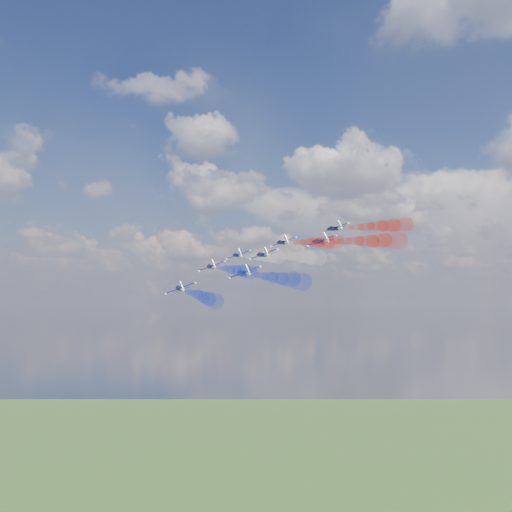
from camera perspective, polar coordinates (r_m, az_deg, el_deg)
The scene contains 16 objects.
jet_lead at distance 183.51m, azimuth -1.76°, elevation 0.06°, with size 8.23×10.29×2.74m, color black, non-canonical shape.
trail_lead at distance 164.21m, azimuth 0.25°, elevation -0.05°, with size 3.43×31.39×3.43m, color white, non-canonical shape.
jet_inner_left at distance 168.23m, azimuth -4.24°, elevation -1.01°, with size 8.23×10.29×2.74m, color black, non-canonical shape.
trail_inner_left at distance 148.69m, azimuth -2.34°, elevation -1.27°, with size 3.43×31.39×3.43m, color #1A33DD, non-canonical shape.
jet_inner_right at distance 173.18m, azimuth 2.53°, elevation 1.27°, with size 8.23×10.29×2.74m, color black, non-canonical shape.
trail_inner_right at distance 154.43m, azimuth 5.20°, elevation 1.31°, with size 3.43×31.39×3.43m, color red, non-canonical shape.
jet_outer_left at distance 151.80m, azimuth -7.19°, elevation -3.08°, with size 8.23×10.29×2.74m, color black, non-canonical shape.
trail_outer_left at distance 132.06m, azimuth -5.49°, elevation -3.69°, with size 3.43×31.39×3.43m, color #1A33DD, non-canonical shape.
jet_center_third at distance 157.06m, azimuth 0.64°, elevation 0.10°, with size 8.23×10.29×2.74m, color black, non-canonical shape.
trail_center_third at distance 138.08m, azimuth 3.37°, elevation -0.02°, with size 3.43×31.39×3.43m, color white, non-canonical shape.
jet_outer_right at distance 166.58m, azimuth 7.44°, elevation 2.59°, with size 8.23×10.29×2.74m, color black, non-canonical shape.
trail_outer_right at distance 148.61m, azimuth 10.84°, elevation 2.77°, with size 3.43×31.39×3.43m, color red, non-canonical shape.
jet_rear_left at distance 140.84m, azimuth -1.15°, elevation -1.62°, with size 8.23×10.29×2.74m, color black, non-canonical shape.
trail_rear_left at distance 121.67m, azimuth 1.67°, elevation -2.03°, with size 3.43×31.39×3.43m, color #1A33DD, non-canonical shape.
jet_rear_right at distance 147.80m, azimuth 6.12°, elevation 1.37°, with size 8.23×10.29×2.74m, color black, non-canonical shape.
trail_rear_right at distance 129.64m, azimuth 9.82°, elevation 1.41°, with size 3.43×31.39×3.43m, color red, non-canonical shape.
Camera 1 is at (127.48, -116.61, 157.72)m, focal length 42.35 mm.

